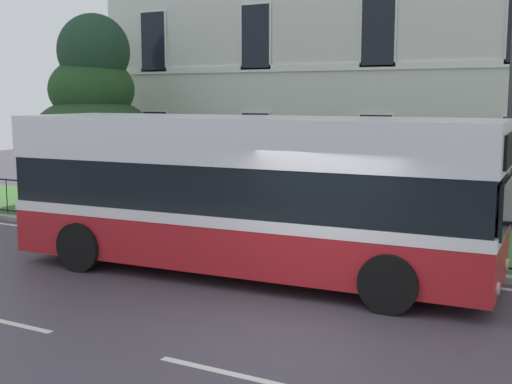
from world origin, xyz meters
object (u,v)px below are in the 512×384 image
at_px(evergreen_tree, 92,126).
at_px(litter_bin, 184,204).
at_px(georgian_townhouse, 426,8).
at_px(single_decker_bus, 249,192).

relative_size(evergreen_tree, litter_bin, 4.80).
relative_size(georgian_townhouse, litter_bin, 16.48).
bearing_deg(single_decker_bus, evergreen_tree, 146.42).
height_order(evergreen_tree, single_decker_bus, evergreen_tree).
distance_m(single_decker_bus, litter_bin, 4.32).
relative_size(evergreen_tree, single_decker_bus, 0.61).
xyz_separation_m(georgian_townhouse, single_decker_bus, (-0.06, -12.26, -4.76)).
bearing_deg(litter_bin, evergreen_tree, 156.75).
bearing_deg(georgian_townhouse, single_decker_bus, -90.27).
distance_m(evergreen_tree, single_decker_bus, 9.46).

